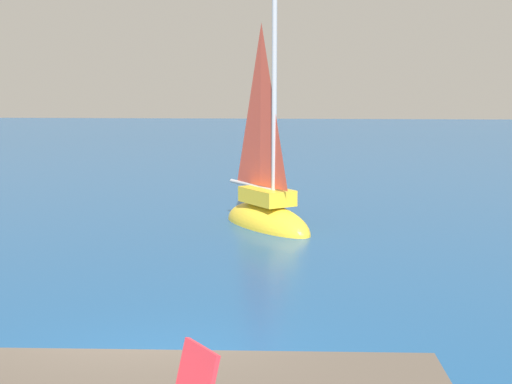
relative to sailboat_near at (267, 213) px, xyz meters
name	(u,v)px	position (x,y,z in m)	size (l,w,h in m)	color
sailboat_near	(267,213)	(0.00, 0.00, 0.00)	(3.27, 3.82, 7.20)	yellow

